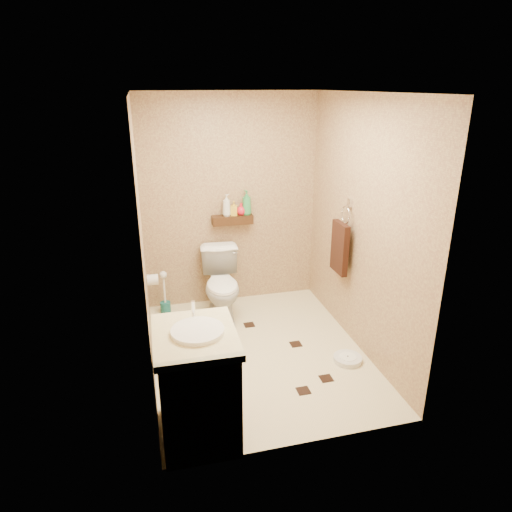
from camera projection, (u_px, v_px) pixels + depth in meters
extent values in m
plane|color=beige|center=(258.00, 352.00, 4.46)|extent=(2.50, 2.50, 0.00)
cube|color=tan|center=(231.00, 203.00, 5.17)|extent=(2.00, 0.04, 2.40)
cube|color=tan|center=(308.00, 295.00, 2.91)|extent=(2.00, 0.04, 2.40)
cube|color=tan|center=(143.00, 245.00, 3.81)|extent=(0.04, 2.50, 2.40)
cube|color=tan|center=(362.00, 228.00, 4.27)|extent=(0.04, 2.50, 2.40)
cube|color=white|center=(259.00, 92.00, 3.62)|extent=(2.00, 2.50, 0.02)
cube|color=#3A2110|center=(232.00, 220.00, 5.16)|extent=(0.46, 0.14, 0.10)
cube|color=black|center=(227.00, 366.00, 4.24)|extent=(0.11, 0.11, 0.01)
cube|color=black|center=(296.00, 344.00, 4.60)|extent=(0.11, 0.11, 0.01)
cube|color=black|center=(303.00, 391.00, 3.90)|extent=(0.11, 0.11, 0.01)
cube|color=black|center=(198.00, 334.00, 4.78)|extent=(0.11, 0.11, 0.01)
cube|color=black|center=(326.00, 378.00, 4.06)|extent=(0.11, 0.11, 0.01)
cube|color=black|center=(249.00, 325.00, 4.97)|extent=(0.11, 0.11, 0.01)
imported|color=white|center=(222.00, 285.00, 5.04)|extent=(0.48, 0.77, 0.76)
cube|color=brown|center=(198.00, 388.00, 3.30)|extent=(0.55, 0.67, 0.80)
cube|color=beige|center=(195.00, 336.00, 3.15)|extent=(0.59, 0.71, 0.05)
cylinder|color=white|center=(198.00, 332.00, 3.14)|extent=(0.37, 0.37, 0.05)
cylinder|color=silver|center=(193.00, 309.00, 3.32)|extent=(0.03, 0.03, 0.12)
cylinder|color=silver|center=(348.00, 359.00, 4.31)|extent=(0.32, 0.32, 0.05)
cylinder|color=white|center=(348.00, 357.00, 4.30)|extent=(0.16, 0.16, 0.01)
cylinder|color=#165B5B|center=(166.00, 307.00, 5.22)|extent=(0.12, 0.12, 0.13)
cylinder|color=silver|center=(164.00, 289.00, 5.14)|extent=(0.02, 0.02, 0.36)
sphere|color=silver|center=(163.00, 275.00, 5.08)|extent=(0.09, 0.09, 0.09)
cube|color=silver|center=(350.00, 203.00, 4.43)|extent=(0.03, 0.06, 0.08)
torus|color=silver|center=(346.00, 215.00, 4.46)|extent=(0.02, 0.19, 0.19)
cube|color=black|center=(340.00, 248.00, 4.57)|extent=(0.06, 0.30, 0.52)
cylinder|color=silver|center=(153.00, 280.00, 4.62)|extent=(0.11, 0.11, 0.11)
cylinder|color=silver|center=(148.00, 275.00, 4.59)|extent=(0.04, 0.02, 0.02)
imported|color=silver|center=(227.00, 205.00, 5.09)|extent=(0.13, 0.13, 0.25)
imported|color=gold|center=(234.00, 208.00, 5.12)|extent=(0.09, 0.09, 0.16)
imported|color=red|center=(241.00, 209.00, 5.15)|extent=(0.15, 0.15, 0.14)
imported|color=#2E8A4B|center=(247.00, 203.00, 5.14)|extent=(0.13, 0.13, 0.28)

